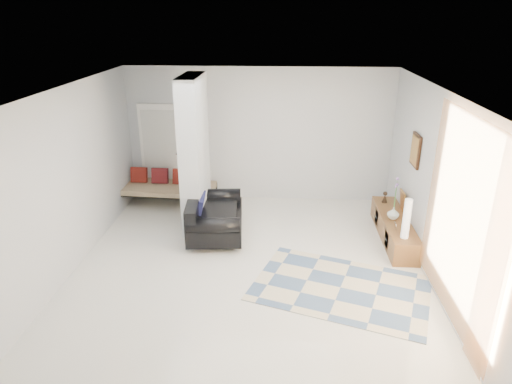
{
  "coord_description": "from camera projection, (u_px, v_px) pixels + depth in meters",
  "views": [
    {
      "loc": [
        0.5,
        -6.26,
        3.81
      ],
      "look_at": [
        0.08,
        0.6,
        1.08
      ],
      "focal_mm": 32.0,
      "sensor_mm": 36.0,
      "label": 1
    }
  ],
  "objects": [
    {
      "name": "floor",
      "position": [
        249.0,
        269.0,
        7.25
      ],
      "size": [
        6.0,
        6.0,
        0.0
      ],
      "primitive_type": "plane",
      "color": "white",
      "rests_on": "ground"
    },
    {
      "name": "ceiling",
      "position": [
        247.0,
        91.0,
        6.21
      ],
      "size": [
        6.0,
        6.0,
        0.0
      ],
      "primitive_type": "plane",
      "rotation": [
        3.14,
        0.0,
        0.0
      ],
      "color": "white",
      "rests_on": "wall_back"
    },
    {
      "name": "wall_back",
      "position": [
        259.0,
        135.0,
        9.51
      ],
      "size": [
        6.0,
        0.0,
        6.0
      ],
      "primitive_type": "plane",
      "rotation": [
        1.57,
        0.0,
        0.0
      ],
      "color": "silver",
      "rests_on": "ground"
    },
    {
      "name": "wall_front",
      "position": [
        221.0,
        310.0,
        3.95
      ],
      "size": [
        6.0,
        0.0,
        6.0
      ],
      "primitive_type": "plane",
      "rotation": [
        -1.57,
        0.0,
        0.0
      ],
      "color": "silver",
      "rests_on": "ground"
    },
    {
      "name": "wall_left",
      "position": [
        67.0,
        183.0,
        6.88
      ],
      "size": [
        0.0,
        6.0,
        6.0
      ],
      "primitive_type": "plane",
      "rotation": [
        1.57,
        0.0,
        1.57
      ],
      "color": "silver",
      "rests_on": "ground"
    },
    {
      "name": "wall_right",
      "position": [
        438.0,
        191.0,
        6.57
      ],
      "size": [
        0.0,
        6.0,
        6.0
      ],
      "primitive_type": "plane",
      "rotation": [
        1.57,
        0.0,
        -1.57
      ],
      "color": "silver",
      "rests_on": "ground"
    },
    {
      "name": "partition_column",
      "position": [
        194.0,
        154.0,
        8.28
      ],
      "size": [
        0.35,
        1.2,
        2.8
      ],
      "primitive_type": "cube",
      "color": "silver",
      "rests_on": "floor"
    },
    {
      "name": "hallway_door",
      "position": [
        161.0,
        152.0,
        9.73
      ],
      "size": [
        0.85,
        0.06,
        2.04
      ],
      "primitive_type": "cube",
      "color": "white",
      "rests_on": "floor"
    },
    {
      "name": "curtain",
      "position": [
        461.0,
        222.0,
        5.49
      ],
      "size": [
        0.0,
        2.55,
        2.55
      ],
      "primitive_type": "plane",
      "rotation": [
        1.57,
        0.0,
        1.57
      ],
      "color": "orange",
      "rests_on": "wall_right"
    },
    {
      "name": "wall_art",
      "position": [
        416.0,
        150.0,
        7.61
      ],
      "size": [
        0.04,
        0.45,
        0.55
      ],
      "primitive_type": "cube",
      "color": "#321A0D",
      "rests_on": "wall_right"
    },
    {
      "name": "media_console",
      "position": [
        394.0,
        228.0,
        8.15
      ],
      "size": [
        0.45,
        2.04,
        0.8
      ],
      "color": "brown",
      "rests_on": "floor"
    },
    {
      "name": "loveseat",
      "position": [
        212.0,
        216.0,
        8.27
      ],
      "size": [
        1.07,
        1.68,
        0.76
      ],
      "rotation": [
        0.0,
        0.0,
        0.09
      ],
      "color": "silver",
      "rests_on": "floor"
    },
    {
      "name": "daybed",
      "position": [
        166.0,
        187.0,
        9.5
      ],
      "size": [
        2.04,
        0.97,
        0.77
      ],
      "rotation": [
        0.0,
        0.0,
        -0.06
      ],
      "color": "black",
      "rests_on": "floor"
    },
    {
      "name": "area_rug",
      "position": [
        341.0,
        288.0,
        6.74
      ],
      "size": [
        2.89,
        2.37,
        0.01
      ],
      "primitive_type": "cube",
      "rotation": [
        0.0,
        0.0,
        -0.33
      ],
      "color": "beige",
      "rests_on": "floor"
    },
    {
      "name": "cylinder_lamp",
      "position": [
        407.0,
        219.0,
        7.27
      ],
      "size": [
        0.12,
        0.12,
        0.67
      ],
      "primitive_type": "cylinder",
      "color": "white",
      "rests_on": "media_console"
    },
    {
      "name": "bronze_figurine",
      "position": [
        385.0,
        197.0,
        8.7
      ],
      "size": [
        0.11,
        0.11,
        0.22
      ],
      "primitive_type": null,
      "rotation": [
        0.0,
        0.0,
        0.05
      ],
      "color": "black",
      "rests_on": "media_console"
    },
    {
      "name": "vase",
      "position": [
        393.0,
        213.0,
        8.02
      ],
      "size": [
        0.22,
        0.22,
        0.21
      ],
      "primitive_type": "imported",
      "rotation": [
        0.0,
        0.0,
        -0.06
      ],
      "color": "silver",
      "rests_on": "media_console"
    }
  ]
}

